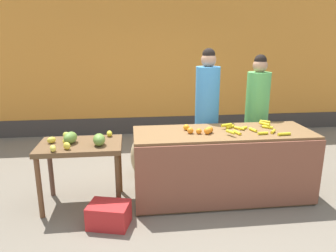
% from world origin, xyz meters
% --- Properties ---
extents(ground_plane, '(24.00, 24.00, 0.00)m').
position_xyz_m(ground_plane, '(0.00, 0.00, 0.00)').
color(ground_plane, '#756B5B').
extents(market_wall_back, '(9.05, 0.23, 3.34)m').
position_xyz_m(market_wall_back, '(0.00, 3.16, 1.64)').
color(market_wall_back, orange).
rests_on(market_wall_back, ground).
extents(fruit_stall_counter, '(2.25, 0.81, 0.89)m').
position_xyz_m(fruit_stall_counter, '(0.41, -0.01, 0.44)').
color(fruit_stall_counter, brown).
rests_on(fruit_stall_counter, ground).
extents(side_table_wooden, '(0.99, 0.64, 0.80)m').
position_xyz_m(side_table_wooden, '(-1.36, 0.00, 0.68)').
color(side_table_wooden, brown).
rests_on(side_table_wooden, ground).
extents(banana_bunch_pile, '(0.77, 0.57, 0.07)m').
position_xyz_m(banana_bunch_pile, '(0.78, -0.02, 0.92)').
color(banana_bunch_pile, yellow).
rests_on(banana_bunch_pile, fruit_stall_counter).
extents(orange_pile, '(0.35, 0.28, 0.08)m').
position_xyz_m(orange_pile, '(0.11, -0.04, 0.93)').
color(orange_pile, orange).
rests_on(orange_pile, fruit_stall_counter).
extents(mango_papaya_pile, '(0.78, 0.62, 0.14)m').
position_xyz_m(mango_papaya_pile, '(-1.34, -0.03, 0.86)').
color(mango_papaya_pile, '#D3D847').
rests_on(mango_papaya_pile, side_table_wooden).
extents(vendor_woman_blue_shirt, '(0.34, 0.34, 1.89)m').
position_xyz_m(vendor_woman_blue_shirt, '(0.35, 0.64, 0.96)').
color(vendor_woman_blue_shirt, '#33333D').
rests_on(vendor_woman_blue_shirt, ground).
extents(vendor_woman_green_shirt, '(0.34, 0.34, 1.80)m').
position_xyz_m(vendor_woman_green_shirt, '(1.13, 0.71, 0.91)').
color(vendor_woman_green_shirt, '#33333D').
rests_on(vendor_woman_green_shirt, ground).
extents(produce_crate, '(0.51, 0.42, 0.26)m').
position_xyz_m(produce_crate, '(-1.02, -0.54, 0.13)').
color(produce_crate, red).
rests_on(produce_crate, ground).
extents(produce_sack, '(0.34, 0.39, 0.60)m').
position_xyz_m(produce_sack, '(-0.62, 0.80, 0.30)').
color(produce_sack, tan).
rests_on(produce_sack, ground).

